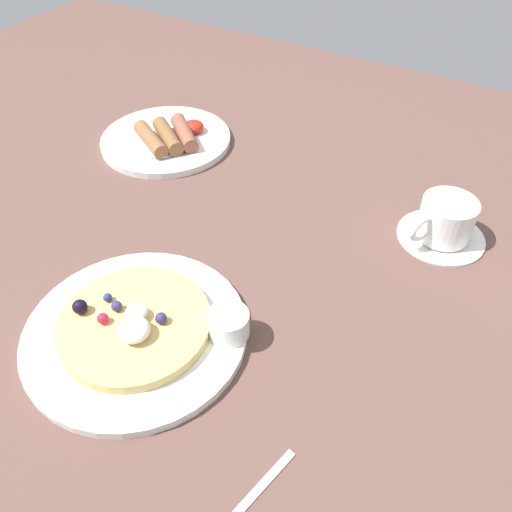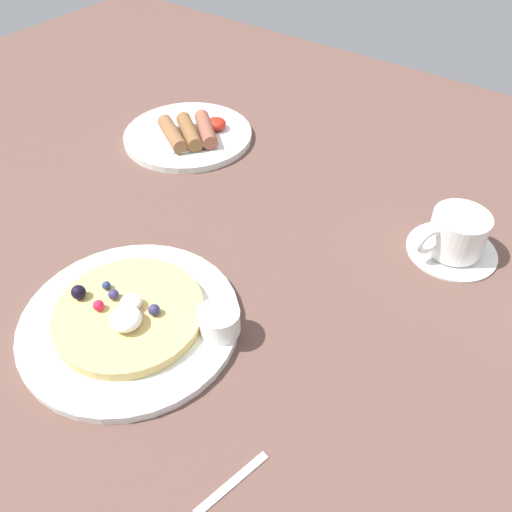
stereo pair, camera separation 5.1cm
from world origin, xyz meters
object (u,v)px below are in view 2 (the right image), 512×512
object	(u,v)px
pancake_plate	(130,322)
syrup_ramekin	(220,321)
coffee_saucer	(452,250)
coffee_cup	(457,232)
breakfast_plate	(188,135)

from	to	relation	value
pancake_plate	syrup_ramekin	size ratio (longest dim) A/B	5.51
syrup_ramekin	coffee_saucer	size ratio (longest dim) A/B	0.39
pancake_plate	coffee_cup	size ratio (longest dim) A/B	2.62
syrup_ramekin	breakfast_plate	size ratio (longest dim) A/B	0.21
pancake_plate	coffee_cup	world-z (taller)	coffee_cup
breakfast_plate	coffee_cup	distance (cm)	48.44
pancake_plate	coffee_saucer	xyz separation A→B (cm)	(25.59, 34.76, -0.24)
pancake_plate	breakfast_plate	distance (cm)	42.18
breakfast_plate	coffee_cup	size ratio (longest dim) A/B	2.28
coffee_cup	coffee_saucer	bearing A→B (deg)	62.37
pancake_plate	breakfast_plate	bearing A→B (deg)	122.76
pancake_plate	breakfast_plate	xyz separation A→B (cm)	(-22.83, 35.47, 0.02)
coffee_cup	breakfast_plate	bearing A→B (deg)	178.98
syrup_ramekin	breakfast_plate	xyz separation A→B (cm)	(-32.40, 30.46, -2.15)
coffee_saucer	coffee_cup	bearing A→B (deg)	-117.63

